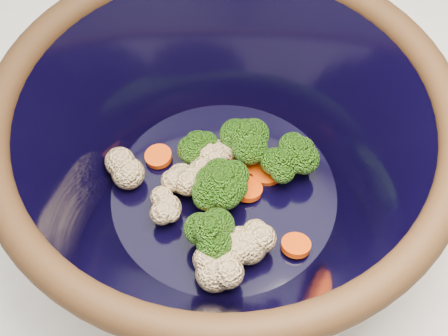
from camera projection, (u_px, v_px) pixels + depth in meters
The scene contains 3 objects.
counter at pixel (164, 333), 1.02m from camera, with size 1.20×1.20×0.90m, color silver.
mixing_bowl at pixel (224, 157), 0.55m from camera, with size 0.48×0.48×0.17m.
vegetable_pile at pixel (225, 185), 0.57m from camera, with size 0.17×0.18×0.06m.
Camera 1 is at (-0.14, -0.33, 1.45)m, focal length 50.00 mm.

